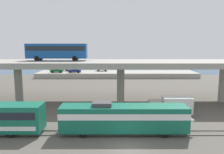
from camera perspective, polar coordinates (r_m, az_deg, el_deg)
ground_plane at (r=25.50m, az=4.14°, el=-17.99°), size 260.00×260.00×0.00m
rail_strip_near at (r=28.43m, az=3.66°, el=-14.96°), size 110.00×0.12×0.12m
rail_strip_far at (r=29.79m, az=3.48°, el=-13.83°), size 110.00×0.12×0.12m
train_locomotive at (r=28.39m, az=4.78°, el=-10.40°), size 17.25×3.04×4.18m
highway_overpass at (r=43.00m, az=2.36°, el=3.13°), size 96.00×11.05×8.17m
transit_bus_on_overpass at (r=45.42m, az=-14.14°, el=6.78°), size 12.00×2.68×3.40m
service_truck_west at (r=36.71m, az=15.31°, el=-7.20°), size 6.80×2.46×3.04m
pier_parking_lot at (r=78.50m, az=1.32°, el=0.76°), size 56.22×10.55×1.72m
parked_car_0 at (r=76.83m, az=-9.67°, el=1.70°), size 4.43×1.82×1.50m
parked_car_1 at (r=82.34m, az=-10.79°, el=2.11°), size 4.03×1.93×1.50m
parked_car_2 at (r=80.38m, az=-2.61°, el=2.10°), size 4.23×2.00×1.50m
parked_car_3 at (r=78.64m, az=-14.16°, el=1.71°), size 4.40×1.86×1.50m
harbor_water at (r=101.43m, az=1.03°, el=2.01°), size 140.00×36.00×0.01m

